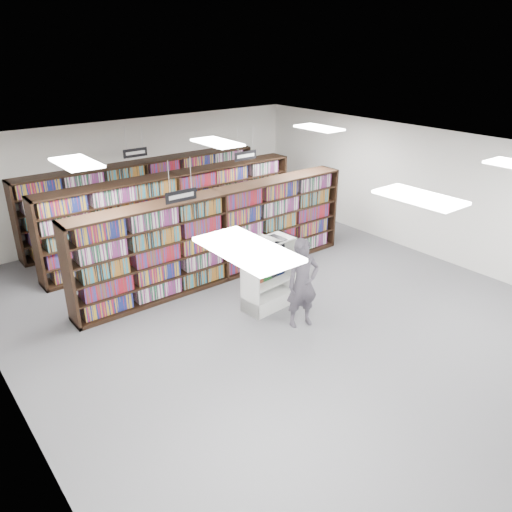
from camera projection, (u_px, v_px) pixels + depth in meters
floor at (276, 311)px, 10.33m from camera, size 12.00×12.00×0.00m
ceiling at (279, 157)px, 9.04m from camera, size 10.00×12.00×0.10m
wall_back at (139, 177)px, 14.01m from camera, size 10.00×0.10×3.20m
wall_left at (1, 322)px, 6.86m from camera, size 0.10×12.00×3.20m
wall_right at (429, 193)px, 12.51m from camera, size 0.10×12.00×3.20m
bookshelf_row_near at (220, 236)px, 11.35m from camera, size 7.00×0.60×2.10m
bookshelf_row_mid at (176, 213)px, 12.79m from camera, size 7.00×0.60×2.10m
bookshelf_row_far at (146, 198)px, 14.01m from camera, size 7.00×0.60×2.10m
aisle_sign_left at (181, 195)px, 9.18m from camera, size 0.65×0.02×0.80m
aisle_sign_right at (246, 155)px, 12.32m from camera, size 0.65×0.02×0.80m
aisle_sign_center at (135, 152)px, 12.63m from camera, size 0.65×0.02×0.80m
troffer_front_left at (247, 249)px, 5.20m from camera, size 0.60×1.20×0.04m
troffer_front_center at (420, 197)px, 6.90m from camera, size 0.60×1.20×0.04m
troffer_back_left at (76, 163)px, 8.80m from camera, size 0.60×1.20×0.04m
troffer_back_center at (217, 143)px, 10.50m from camera, size 0.60×1.20×0.04m
troffer_back_right at (319, 128)px, 12.20m from camera, size 0.60×1.20×0.04m
endcap_display at (267, 285)px, 10.30m from camera, size 1.12×0.63×1.51m
open_book at (268, 240)px, 9.80m from camera, size 0.71×0.44×0.13m
shopper at (303, 283)px, 9.49m from camera, size 0.74×0.59×1.79m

